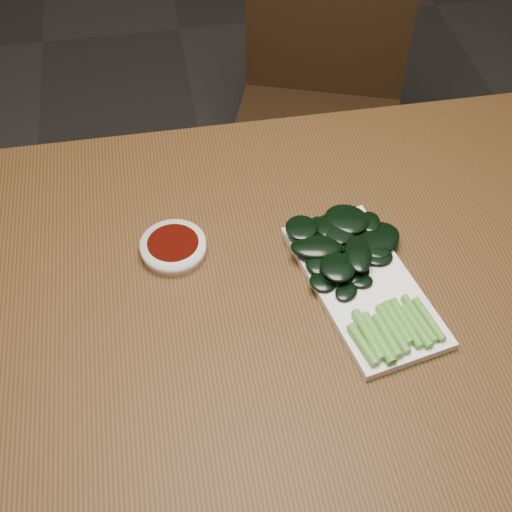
% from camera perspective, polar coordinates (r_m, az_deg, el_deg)
% --- Properties ---
extents(ground, '(6.00, 6.00, 0.00)m').
position_cam_1_polar(ground, '(1.73, 0.91, -18.13)').
color(ground, '#2A2828').
rests_on(ground, ground).
extents(table, '(1.40, 0.80, 0.75)m').
position_cam_1_polar(table, '(1.14, 1.32, -4.62)').
color(table, '#482E14').
rests_on(table, ground).
extents(chair_far, '(0.53, 0.53, 0.89)m').
position_cam_1_polar(chair_far, '(1.86, 5.08, 12.07)').
color(chair_far, black).
rests_on(chair_far, ground).
extents(sauce_bowl, '(0.10, 0.10, 0.02)m').
position_cam_1_polar(sauce_bowl, '(1.13, -6.62, 0.69)').
color(sauce_bowl, white).
rests_on(sauce_bowl, table).
extents(serving_plate, '(0.20, 0.32, 0.01)m').
position_cam_1_polar(serving_plate, '(1.09, 8.60, -2.32)').
color(serving_plate, white).
rests_on(serving_plate, table).
extents(gai_lan, '(0.20, 0.32, 0.03)m').
position_cam_1_polar(gai_lan, '(1.10, 7.57, -0.28)').
color(gai_lan, '#5BA237').
rests_on(gai_lan, serving_plate).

